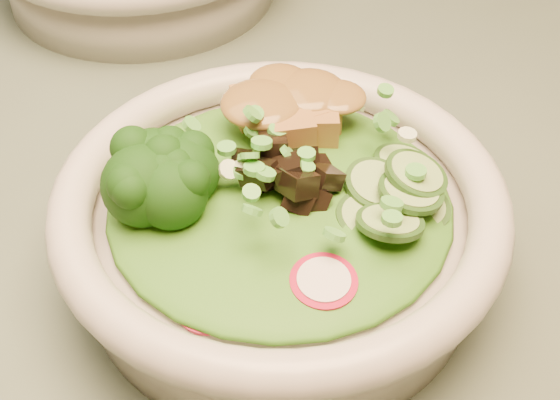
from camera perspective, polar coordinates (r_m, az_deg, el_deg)
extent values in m
cube|color=#4F5E4E|center=(0.56, 6.58, 3.42)|extent=(1.20, 0.80, 0.03)
cylinder|color=beige|center=(0.44, 0.00, -2.92)|extent=(0.22, 0.22, 0.05)
torus|color=beige|center=(0.42, 0.00, 0.03)|extent=(0.25, 0.25, 0.02)
ellipsoid|color=#2A6314|center=(0.42, 0.00, 0.10)|extent=(0.19, 0.19, 0.02)
ellipsoid|color=brown|center=(0.45, 0.28, 7.28)|extent=(0.06, 0.05, 0.01)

